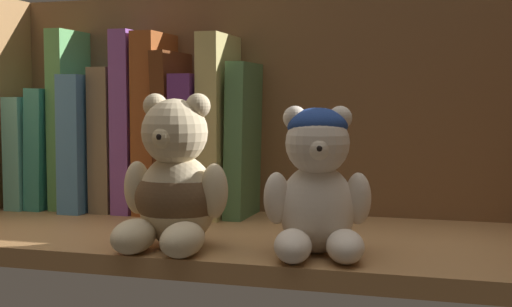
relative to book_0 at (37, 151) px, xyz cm
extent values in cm
cube|color=#9E7042|center=(33.51, -11.42, -8.63)|extent=(72.51, 29.29, 2.00)
cube|color=brown|center=(33.51, 3.83, 5.82)|extent=(74.91, 1.20, 30.90)
cube|color=#73CFC4|center=(0.00, 0.00, 0.00)|extent=(2.50, 12.39, 15.26)
cube|color=teal|center=(2.90, 0.00, 0.57)|extent=(2.85, 11.48, 16.46)
cube|color=#5BA259|center=(5.72, 0.00, 4.49)|extent=(2.41, 9.43, 24.25)
cube|color=#4C8AC2|center=(8.90, 0.00, 1.45)|extent=(3.21, 13.74, 18.17)
cube|color=#877254|center=(12.33, 0.00, 1.92)|extent=(2.84, 10.41, 19.10)
cube|color=#8B4EA7|center=(15.48, 0.00, 4.28)|extent=(2.61, 10.71, 23.84)
cube|color=#994C21|center=(18.71, 0.00, 4.15)|extent=(3.04, 10.78, 23.55)
cube|color=#613116|center=(21.66, 0.00, 2.86)|extent=(2.76, 12.84, 21.04)
cube|color=#642F7C|center=(24.55, 0.00, 1.40)|extent=(2.93, 14.34, 18.05)
cube|color=tan|center=(27.86, 0.00, 3.91)|extent=(2.77, 13.24, 23.07)
cube|color=#4D7A4C|center=(30.87, 0.00, 2.14)|extent=(2.80, 10.70, 19.58)
ellipsoid|color=beige|center=(29.92, -20.36, -2.91)|extent=(8.02, 7.36, 9.43)
sphere|color=beige|center=(29.90, -20.83, 4.02)|extent=(6.71, 6.71, 6.71)
sphere|color=beige|center=(27.57, -20.28, 6.64)|extent=(2.51, 2.51, 2.51)
sphere|color=beige|center=(32.26, -20.43, 6.64)|extent=(2.51, 2.51, 2.51)
sphere|color=beige|center=(29.82, -23.20, 3.62)|extent=(2.51, 2.51, 2.51)
sphere|color=black|center=(29.80, -24.08, 3.69)|extent=(0.88, 0.88, 0.88)
ellipsoid|color=beige|center=(27.18, -24.75, -5.95)|extent=(3.97, 6.41, 3.35)
ellipsoid|color=beige|center=(32.36, -24.92, -5.95)|extent=(3.97, 6.41, 3.35)
ellipsoid|color=beige|center=(25.66, -20.69, -1.73)|extent=(2.81, 2.81, 5.45)
ellipsoid|color=beige|center=(34.14, -20.96, -1.73)|extent=(2.81, 2.81, 5.45)
ellipsoid|color=brown|center=(29.92, -20.36, -2.68)|extent=(8.68, 8.02, 6.60)
ellipsoid|color=beige|center=(44.18, -19.59, -3.29)|extent=(7.38, 6.77, 8.68)
sphere|color=beige|center=(44.29, -20.01, 3.10)|extent=(6.18, 6.18, 6.18)
sphere|color=beige|center=(42.08, -20.12, 5.51)|extent=(2.32, 2.32, 2.32)
sphere|color=beige|center=(46.27, -19.06, 5.51)|extent=(2.32, 2.32, 2.32)
sphere|color=beige|center=(44.83, -22.13, 2.73)|extent=(2.32, 2.32, 2.32)
sphere|color=black|center=(45.03, -22.92, 2.79)|extent=(0.81, 0.81, 0.81)
ellipsoid|color=beige|center=(42.88, -24.18, -6.09)|extent=(4.80, 6.47, 3.09)
ellipsoid|color=beige|center=(47.51, -23.00, -6.09)|extent=(4.80, 6.47, 3.09)
ellipsoid|color=beige|center=(40.50, -20.98, -2.20)|extent=(3.05, 3.05, 5.02)
ellipsoid|color=beige|center=(48.07, -19.04, -2.20)|extent=(3.05, 3.05, 5.02)
ellipsoid|color=navy|center=(44.18, -19.59, 4.80)|extent=(5.87, 5.87, 3.40)
camera|label=1|loc=(57.39, -85.21, 7.18)|focal=48.85mm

